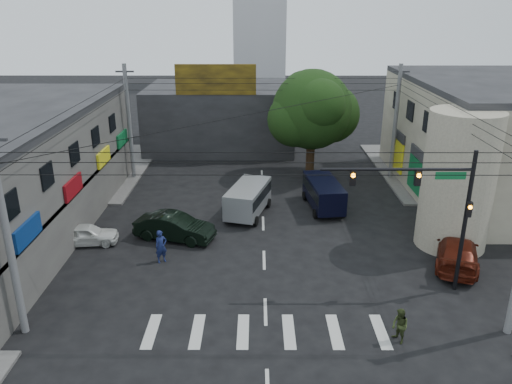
{
  "coord_description": "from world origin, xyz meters",
  "views": [
    {
      "loc": [
        -0.38,
        -22.7,
        13.33
      ],
      "look_at": [
        -0.46,
        4.0,
        3.31
      ],
      "focal_mm": 35.0,
      "sensor_mm": 36.0,
      "label": 1
    }
  ],
  "objects_px": {
    "utility_pole_far_right": "(395,123)",
    "utility_pole_far_left": "(129,123)",
    "traffic_officer": "(161,246)",
    "pedestrian_olive": "(400,326)",
    "utility_pole_near_left": "(7,236)",
    "street_tree": "(312,110)",
    "maroon_sedan": "(457,252)",
    "white_compact": "(86,234)",
    "navy_van": "(323,195)",
    "traffic_gantry": "(433,199)",
    "silver_minivan": "(248,200)",
    "dark_sedan": "(174,227)"
  },
  "relations": [
    {
      "from": "dark_sedan",
      "to": "silver_minivan",
      "type": "height_order",
      "value": "silver_minivan"
    },
    {
      "from": "traffic_gantry",
      "to": "silver_minivan",
      "type": "bearing_deg",
      "value": 132.93
    },
    {
      "from": "white_compact",
      "to": "navy_van",
      "type": "distance_m",
      "value": 15.77
    },
    {
      "from": "utility_pole_far_right",
      "to": "navy_van",
      "type": "height_order",
      "value": "utility_pole_far_right"
    },
    {
      "from": "utility_pole_far_left",
      "to": "silver_minivan",
      "type": "xyz_separation_m",
      "value": [
        9.5,
        -7.52,
        -3.58
      ]
    },
    {
      "from": "utility_pole_far_left",
      "to": "maroon_sedan",
      "type": "relative_size",
      "value": 1.61
    },
    {
      "from": "maroon_sedan",
      "to": "traffic_officer",
      "type": "xyz_separation_m",
      "value": [
        -16.16,
        0.25,
        0.16
      ]
    },
    {
      "from": "traffic_officer",
      "to": "white_compact",
      "type": "bearing_deg",
      "value": 121.07
    },
    {
      "from": "silver_minivan",
      "to": "navy_van",
      "type": "distance_m",
      "value": 5.34
    },
    {
      "from": "silver_minivan",
      "to": "pedestrian_olive",
      "type": "xyz_separation_m",
      "value": [
        6.58,
        -13.66,
        -0.24
      ]
    },
    {
      "from": "utility_pole_far_right",
      "to": "traffic_officer",
      "type": "xyz_separation_m",
      "value": [
        -16.16,
        -14.19,
        -3.67
      ]
    },
    {
      "from": "utility_pole_far_left",
      "to": "navy_van",
      "type": "bearing_deg",
      "value": -23.38
    },
    {
      "from": "utility_pole_far_right",
      "to": "dark_sedan",
      "type": "height_order",
      "value": "utility_pole_far_right"
    },
    {
      "from": "navy_van",
      "to": "traffic_gantry",
      "type": "bearing_deg",
      "value": -168.32
    },
    {
      "from": "street_tree",
      "to": "maroon_sedan",
      "type": "relative_size",
      "value": 1.52
    },
    {
      "from": "traffic_gantry",
      "to": "pedestrian_olive",
      "type": "bearing_deg",
      "value": -118.23
    },
    {
      "from": "maroon_sedan",
      "to": "silver_minivan",
      "type": "height_order",
      "value": "silver_minivan"
    },
    {
      "from": "traffic_officer",
      "to": "maroon_sedan",
      "type": "bearing_deg",
      "value": -35.71
    },
    {
      "from": "utility_pole_far_left",
      "to": "utility_pole_far_right",
      "type": "xyz_separation_m",
      "value": [
        21.0,
        0.0,
        0.0
      ]
    },
    {
      "from": "street_tree",
      "to": "utility_pole_near_left",
      "type": "bearing_deg",
      "value": -124.0
    },
    {
      "from": "utility_pole_far_left",
      "to": "traffic_officer",
      "type": "bearing_deg",
      "value": -71.16
    },
    {
      "from": "street_tree",
      "to": "dark_sedan",
      "type": "relative_size",
      "value": 1.7
    },
    {
      "from": "utility_pole_far_left",
      "to": "pedestrian_olive",
      "type": "xyz_separation_m",
      "value": [
        16.08,
        -21.18,
        -3.82
      ]
    },
    {
      "from": "white_compact",
      "to": "navy_van",
      "type": "relative_size",
      "value": 0.74
    },
    {
      "from": "white_compact",
      "to": "street_tree",
      "type": "bearing_deg",
      "value": -54.66
    },
    {
      "from": "dark_sedan",
      "to": "traffic_officer",
      "type": "relative_size",
      "value": 2.73
    },
    {
      "from": "utility_pole_far_right",
      "to": "silver_minivan",
      "type": "xyz_separation_m",
      "value": [
        -11.5,
        -7.52,
        -3.58
      ]
    },
    {
      "from": "navy_van",
      "to": "traffic_officer",
      "type": "xyz_separation_m",
      "value": [
        -9.87,
        -7.83,
        -0.06
      ]
    },
    {
      "from": "navy_van",
      "to": "street_tree",
      "type": "bearing_deg",
      "value": -5.4
    },
    {
      "from": "utility_pole_near_left",
      "to": "street_tree",
      "type": "bearing_deg",
      "value": 56.0
    },
    {
      "from": "traffic_officer",
      "to": "traffic_gantry",
      "type": "bearing_deg",
      "value": -46.61
    },
    {
      "from": "traffic_officer",
      "to": "pedestrian_olive",
      "type": "height_order",
      "value": "traffic_officer"
    },
    {
      "from": "utility_pole_far_right",
      "to": "utility_pole_far_left",
      "type": "bearing_deg",
      "value": 180.0
    },
    {
      "from": "utility_pole_far_right",
      "to": "white_compact",
      "type": "height_order",
      "value": "utility_pole_far_right"
    },
    {
      "from": "white_compact",
      "to": "traffic_officer",
      "type": "height_order",
      "value": "traffic_officer"
    },
    {
      "from": "street_tree",
      "to": "maroon_sedan",
      "type": "distance_m",
      "value": 17.4
    },
    {
      "from": "traffic_gantry",
      "to": "utility_pole_far_left",
      "type": "height_order",
      "value": "utility_pole_far_left"
    },
    {
      "from": "silver_minivan",
      "to": "navy_van",
      "type": "xyz_separation_m",
      "value": [
        5.21,
        1.15,
        -0.03
      ]
    },
    {
      "from": "navy_van",
      "to": "traffic_officer",
      "type": "bearing_deg",
      "value": 121.34
    },
    {
      "from": "maroon_sedan",
      "to": "pedestrian_olive",
      "type": "bearing_deg",
      "value": 73.91
    },
    {
      "from": "street_tree",
      "to": "utility_pole_far_left",
      "type": "bearing_deg",
      "value": -176.05
    },
    {
      "from": "dark_sedan",
      "to": "utility_pole_near_left",
      "type": "bearing_deg",
      "value": 166.97
    },
    {
      "from": "street_tree",
      "to": "utility_pole_far_right",
      "type": "xyz_separation_m",
      "value": [
        6.5,
        -1.0,
        -0.87
      ]
    },
    {
      "from": "utility_pole_far_left",
      "to": "traffic_officer",
      "type": "xyz_separation_m",
      "value": [
        4.84,
        -14.19,
        -3.67
      ]
    },
    {
      "from": "utility_pole_far_right",
      "to": "navy_van",
      "type": "distance_m",
      "value": 9.64
    },
    {
      "from": "dark_sedan",
      "to": "utility_pole_far_right",
      "type": "bearing_deg",
      "value": -38.33
    },
    {
      "from": "utility_pole_near_left",
      "to": "utility_pole_far_right",
      "type": "height_order",
      "value": "same"
    },
    {
      "from": "utility_pole_far_left",
      "to": "silver_minivan",
      "type": "relative_size",
      "value": 1.8
    },
    {
      "from": "navy_van",
      "to": "white_compact",
      "type": "bearing_deg",
      "value": 103.98
    },
    {
      "from": "maroon_sedan",
      "to": "navy_van",
      "type": "relative_size",
      "value": 1.1
    }
  ]
}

